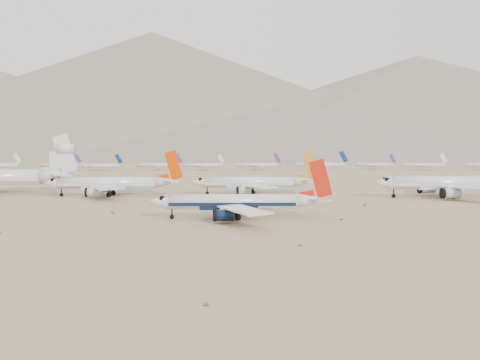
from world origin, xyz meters
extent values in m
plane|color=#8B7551|center=(0.00, 0.00, 0.00)|extent=(7000.00, 7000.00, 0.00)
cylinder|color=silver|center=(-0.27, 3.82, 4.00)|extent=(29.42, 3.48, 3.48)
cube|color=black|center=(-0.27, 3.82, 3.56)|extent=(28.83, 3.53, 0.78)
sphere|color=silver|center=(-14.98, 3.82, 4.00)|extent=(3.48, 3.48, 3.48)
cube|color=black|center=(-15.50, 3.82, 4.96)|extent=(2.43, 2.26, 0.87)
cone|color=silver|center=(17.91, 3.82, 4.26)|extent=(7.35, 3.48, 3.48)
cube|color=silver|center=(2.00, -6.50, 3.39)|extent=(11.36, 17.90, 0.54)
cube|color=silver|center=(19.34, 0.43, 4.69)|extent=(4.67, 6.11, 0.21)
cylinder|color=black|center=(-1.90, -3.42, 1.82)|extent=(4.09, 2.50, 2.50)
cube|color=silver|center=(2.00, 14.13, 3.39)|extent=(11.36, 17.90, 0.54)
cube|color=silver|center=(19.34, 7.20, 4.69)|extent=(4.67, 6.11, 0.21)
cylinder|color=black|center=(-1.90, 11.05, 1.82)|extent=(4.09, 2.50, 2.50)
cube|color=red|center=(19.96, 3.82, 9.33)|extent=(5.58, 0.28, 9.19)
cylinder|color=black|center=(-14.11, 3.82, 0.52)|extent=(1.04, 0.43, 1.04)
cylinder|color=black|center=(0.96, 1.38, 0.73)|extent=(1.46, 0.87, 1.46)
cylinder|color=black|center=(0.96, 6.25, 0.73)|extent=(1.46, 0.87, 1.46)
cylinder|color=silver|center=(71.49, 53.00, 5.14)|extent=(36.87, 4.47, 4.47)
cube|color=silver|center=(71.49, 53.00, 4.58)|extent=(36.13, 4.54, 1.01)
sphere|color=silver|center=(53.06, 53.00, 5.14)|extent=(4.47, 4.47, 4.47)
cube|color=black|center=(52.39, 53.00, 6.37)|extent=(3.13, 2.90, 1.12)
cube|color=silver|center=(74.34, 40.01, 4.36)|extent=(14.24, 22.44, 0.69)
cylinder|color=silver|center=(69.44, 43.88, 2.34)|extent=(5.12, 3.22, 3.22)
cube|color=silver|center=(74.34, 65.98, 4.36)|extent=(14.24, 22.44, 0.69)
cylinder|color=silver|center=(69.44, 62.11, 2.34)|extent=(5.12, 3.22, 3.22)
cylinder|color=black|center=(54.17, 53.00, 0.67)|extent=(1.34, 0.56, 1.34)
cylinder|color=black|center=(73.03, 49.87, 0.94)|extent=(1.88, 1.12, 1.88)
cylinder|color=black|center=(73.03, 56.12, 0.94)|extent=(1.88, 1.12, 1.88)
cylinder|color=silver|center=(5.95, 66.93, 4.53)|extent=(32.44, 3.94, 3.94)
cube|color=silver|center=(5.95, 66.93, 4.04)|extent=(31.79, 4.00, 0.89)
sphere|color=silver|center=(-10.27, 66.93, 4.53)|extent=(3.94, 3.94, 3.94)
cube|color=black|center=(-10.86, 66.93, 5.62)|extent=(2.76, 2.56, 0.99)
cone|color=silver|center=(26.00, 66.93, 4.83)|extent=(8.11, 3.94, 3.94)
cube|color=silver|center=(8.46, 55.50, 3.84)|extent=(12.53, 19.74, 0.61)
cube|color=silver|center=(27.58, 63.19, 5.32)|extent=(5.15, 6.73, 0.24)
cylinder|color=silver|center=(4.15, 58.91, 2.07)|extent=(4.51, 2.84, 2.84)
cube|color=silver|center=(8.46, 78.36, 3.84)|extent=(12.53, 19.74, 0.61)
cube|color=silver|center=(27.58, 70.68, 5.32)|extent=(5.15, 6.73, 0.24)
cylinder|color=silver|center=(4.15, 74.96, 2.07)|extent=(4.51, 2.84, 2.84)
cube|color=#C68222|center=(28.25, 66.93, 10.45)|extent=(6.15, 0.32, 10.13)
cylinder|color=black|center=(-9.28, 66.93, 0.59)|extent=(1.18, 0.49, 1.18)
cylinder|color=black|center=(7.30, 64.17, 0.83)|extent=(1.66, 0.99, 1.66)
cylinder|color=black|center=(7.30, 69.69, 0.83)|extent=(1.66, 0.99, 1.66)
cylinder|color=silver|center=(-43.82, 60.35, 4.74)|extent=(33.75, 4.12, 4.12)
cube|color=silver|center=(-43.82, 60.35, 4.23)|extent=(33.07, 4.19, 0.93)
sphere|color=silver|center=(-60.69, 60.35, 4.74)|extent=(4.12, 4.12, 4.12)
cube|color=black|center=(-61.31, 60.35, 5.88)|extent=(2.89, 2.68, 1.03)
cone|color=silver|center=(-22.96, 60.35, 5.05)|extent=(8.44, 4.12, 4.12)
cube|color=silver|center=(-41.21, 48.45, 4.02)|extent=(13.03, 20.54, 0.64)
cube|color=silver|center=(-21.32, 56.45, 5.57)|extent=(5.36, 7.00, 0.25)
cylinder|color=silver|center=(-45.69, 51.99, 2.16)|extent=(4.69, 2.97, 2.97)
cube|color=silver|center=(-41.21, 72.26, 4.02)|extent=(13.03, 20.54, 0.64)
cube|color=silver|center=(-21.32, 64.25, 5.57)|extent=(5.36, 7.00, 0.25)
cylinder|color=silver|center=(-45.69, 68.72, 2.16)|extent=(4.69, 2.97, 2.97)
cube|color=#DD3800|center=(-20.62, 60.35, 10.90)|extent=(6.40, 0.33, 10.54)
cylinder|color=black|center=(-59.66, 60.35, 0.62)|extent=(1.24, 0.52, 1.24)
cylinder|color=black|center=(-42.41, 57.47, 0.87)|extent=(1.73, 1.03, 1.73)
cylinder|color=black|center=(-42.41, 63.24, 0.87)|extent=(1.73, 1.03, 1.73)
cone|color=silver|center=(-63.98, 67.72, 6.84)|extent=(11.65, 5.58, 5.58)
cube|color=silver|center=(-61.72, 62.35, 7.53)|extent=(7.40, 9.67, 0.33)
cube|color=silver|center=(-89.19, 84.10, 5.44)|extent=(18.00, 28.36, 0.87)
cube|color=silver|center=(-61.72, 73.09, 7.53)|extent=(7.40, 9.67, 0.33)
cube|color=silver|center=(-60.75, 67.72, 14.89)|extent=(8.83, 0.45, 14.55)
cylinder|color=silver|center=(-60.42, 67.72, 16.68)|extent=(5.83, 3.62, 3.62)
cube|color=silver|center=(-187.88, 309.53, 10.63)|extent=(7.57, 0.38, 9.54)
cube|color=silver|center=(-205.77, 319.38, 3.72)|extent=(10.02, 17.51, 0.38)
cylinder|color=silver|center=(-156.34, 322.83, 4.17)|extent=(35.77, 3.54, 3.54)
cube|color=#572E87|center=(-139.50, 322.83, 10.14)|extent=(7.12, 0.35, 8.97)
cube|color=silver|center=(-156.34, 313.57, 3.64)|extent=(9.42, 16.47, 0.35)
cube|color=silver|center=(-156.34, 332.08, 3.64)|extent=(9.42, 16.47, 0.35)
cylinder|color=silver|center=(-114.73, 303.14, 4.16)|extent=(35.59, 3.52, 3.52)
cube|color=navy|center=(-97.99, 303.14, 10.10)|extent=(7.09, 0.35, 8.93)
cube|color=silver|center=(-114.73, 293.93, 3.63)|extent=(9.38, 16.38, 0.35)
cube|color=silver|center=(-114.73, 312.35, 3.63)|extent=(9.38, 16.38, 0.35)
cylinder|color=silver|center=(-65.56, 315.54, 4.26)|extent=(37.68, 3.72, 3.72)
cube|color=#572E87|center=(-47.82, 315.54, 10.56)|extent=(7.50, 0.37, 9.45)
cube|color=silver|center=(-65.56, 305.79, 3.70)|extent=(9.93, 17.35, 0.37)
cube|color=silver|center=(-65.56, 325.30, 3.70)|extent=(9.93, 17.35, 0.37)
cylinder|color=silver|center=(-26.35, 317.44, 4.14)|extent=(35.22, 3.48, 3.48)
cube|color=silver|center=(-9.78, 317.44, 10.02)|extent=(7.01, 0.35, 8.83)
cube|color=silver|center=(-26.35, 308.33, 3.62)|extent=(9.28, 16.21, 0.35)
cube|color=silver|center=(-26.35, 326.56, 3.62)|extent=(9.28, 16.21, 0.35)
cylinder|color=silver|center=(22.67, 315.98, 4.28)|extent=(38.01, 3.76, 3.76)
cube|color=#572E87|center=(40.56, 315.98, 10.63)|extent=(7.57, 0.38, 9.53)
cube|color=silver|center=(22.67, 306.14, 3.71)|extent=(10.01, 17.50, 0.38)
cube|color=silver|center=(22.67, 325.82, 3.71)|extent=(10.01, 17.50, 0.38)
cylinder|color=silver|center=(79.42, 313.99, 4.55)|extent=(43.56, 4.31, 4.31)
cube|color=navy|center=(99.92, 313.99, 11.83)|extent=(8.68, 0.43, 10.93)
cube|color=silver|center=(79.42, 302.72, 3.91)|extent=(11.48, 20.05, 0.43)
cube|color=silver|center=(79.42, 325.27, 3.91)|extent=(11.48, 20.05, 0.43)
cylinder|color=silver|center=(132.73, 329.02, 4.14)|extent=(35.30, 3.49, 3.49)
cube|color=#572E87|center=(149.34, 329.02, 10.04)|extent=(7.03, 0.35, 8.85)
cube|color=silver|center=(132.73, 319.88, 3.62)|extent=(9.30, 16.25, 0.35)
cube|color=silver|center=(132.73, 338.16, 3.62)|extent=(9.30, 16.25, 0.35)
cylinder|color=silver|center=(170.94, 310.78, 4.27)|extent=(37.91, 3.75, 3.75)
cube|color=silver|center=(188.79, 310.78, 10.61)|extent=(7.55, 0.37, 9.51)
cube|color=silver|center=(170.94, 300.96, 3.71)|extent=(9.99, 17.45, 0.37)
cube|color=silver|center=(170.94, 320.59, 3.71)|extent=(9.99, 17.45, 0.37)
cone|color=slate|center=(-800.00, 1560.00, 150.00)|extent=(1800.00, 1800.00, 300.00)
cone|color=slate|center=(-300.00, 1690.00, 235.00)|extent=(2444.00, 2444.00, 470.00)
cone|color=slate|center=(200.00, 1480.00, 120.00)|extent=(1824.00, 1824.00, 240.00)
cone|color=slate|center=(700.00, 1660.00, 190.00)|extent=(2356.00, 2356.00, 380.00)
cone|color=slate|center=(150.00, 1100.00, 70.00)|extent=(1260.00, 1260.00, 140.00)
ellipsoid|color=brown|center=(-30.40, 14.40, 0.29)|extent=(0.98, 0.98, 0.54)
ellipsoid|color=brown|center=(-3.00, -57.00, 0.17)|extent=(0.56, 0.56, 0.31)
ellipsoid|color=brown|center=(10.70, -27.70, 0.21)|extent=(0.70, 0.70, 0.39)
ellipsoid|color=brown|center=(24.40, 1.60, 0.25)|extent=(0.84, 0.84, 0.46)
ellipsoid|color=brown|center=(38.10, 30.90, 0.29)|extent=(0.98, 0.98, 0.54)
camera|label=1|loc=(-0.49, -102.72, 15.16)|focal=35.00mm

